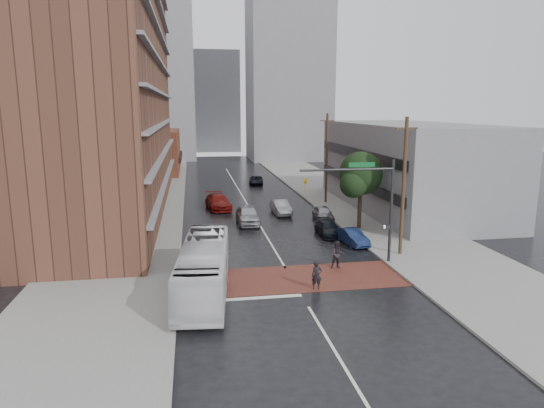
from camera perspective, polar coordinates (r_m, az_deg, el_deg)
name	(u,v)px	position (r m, az deg, el deg)	size (l,w,h in m)	color
ground	(293,281)	(30.50, 2.52, -9.09)	(160.00, 160.00, 0.00)	black
crosswalk	(292,279)	(30.95, 2.32, -8.75)	(14.00, 5.00, 0.02)	brown
sidewalk_west	(142,207)	(54.28, -15.09, -0.31)	(9.00, 90.00, 0.15)	gray
sidewalk_east	(346,200)	(56.76, 8.67, 0.45)	(9.00, 90.00, 0.15)	gray
apartment_block	(108,73)	(52.68, -18.78, 14.39)	(10.00, 44.00, 28.00)	brown
storefront_west	(154,152)	(82.49, -13.67, 6.01)	(8.00, 16.00, 7.00)	brown
building_east	(407,166)	(53.33, 15.61, 4.28)	(11.00, 26.00, 9.00)	gray
distant_tower_west	(150,81)	(106.40, -14.18, 13.84)	(18.00, 16.00, 32.00)	gray
distant_tower_east	(288,71)	(102.21, 1.92, 15.41)	(16.00, 14.00, 36.00)	gray
distant_tower_center	(214,102)	(123.11, -6.81, 11.84)	(12.00, 10.00, 24.00)	gray
street_tree	(361,176)	(42.95, 10.41, 3.23)	(4.20, 4.10, 6.90)	#332319
signal_mast	(371,197)	(33.21, 11.61, 0.85)	(6.50, 0.30, 7.20)	#2D2D33
utility_pole_near	(403,186)	(35.64, 15.21, 2.05)	(1.60, 0.26, 10.00)	#473321
utility_pole_far	(327,158)	(54.30, 6.43, 5.42)	(1.60, 0.26, 10.00)	#473321
transit_bus	(204,268)	(28.45, -8.02, -7.44)	(2.57, 10.98, 3.06)	silver
pedestrian_a	(317,275)	(29.07, 5.28, -8.36)	(0.63, 0.41, 1.72)	black
pedestrian_b	(338,255)	(32.82, 7.74, -5.94)	(0.93, 0.72, 1.90)	#272227
car_travel_a	(248,215)	(44.93, -2.88, -1.29)	(2.00, 4.96, 1.69)	#A9ABB0
car_travel_b	(281,207)	(49.00, 1.04, -0.39)	(1.49, 4.28, 1.41)	#A7AAAE
car_travel_c	(218,202)	(51.69, -6.36, 0.25)	(2.20, 5.42, 1.57)	maroon
suv_travel	(256,180)	(68.19, -1.88, 2.81)	(1.92, 4.17, 1.16)	black
car_parked_near	(352,237)	(38.72, 9.42, -3.83)	(1.31, 3.75, 1.23)	#15234A
car_parked_mid	(328,228)	(41.22, 6.61, -2.86)	(1.67, 4.10, 1.19)	black
car_parked_far	(323,213)	(46.72, 6.03, -1.07)	(1.58, 3.93, 1.34)	#9B9EA2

